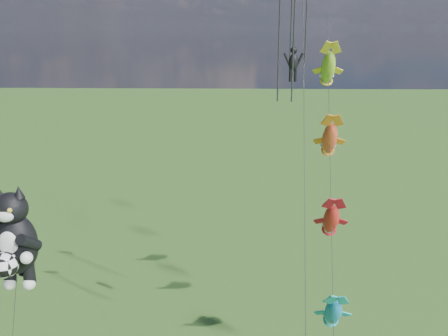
{
  "coord_description": "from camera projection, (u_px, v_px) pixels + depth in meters",
  "views": [
    {
      "loc": [
        12.63,
        -15.39,
        19.16
      ],
      "look_at": [
        11.76,
        12.47,
        11.35
      ],
      "focal_mm": 40.0,
      "sensor_mm": 36.0,
      "label": 1
    }
  ],
  "objects": [
    {
      "name": "cat_kite_rig",
      "position": [
        13.0,
        239.0,
        24.82
      ],
      "size": [
        2.53,
        4.11,
        11.79
      ],
      "rotation": [
        0.0,
        0.0,
        -0.05
      ],
      "color": "brown",
      "rests_on": "ground"
    },
    {
      "name": "fish_windsock_rig",
      "position": [
        330.0,
        178.0,
        27.23
      ],
      "size": [
        1.64,
        15.93,
        20.09
      ],
      "rotation": [
        0.0,
        0.0,
        0.25
      ],
      "color": "brown",
      "rests_on": "ground"
    },
    {
      "name": "parafoil_rig",
      "position": [
        295.0,
        40.0,
        24.34
      ],
      "size": [
        2.01,
        17.52,
        24.95
      ],
      "rotation": [
        0.0,
        0.0,
        0.04
      ],
      "color": "brown",
      "rests_on": "ground"
    }
  ]
}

